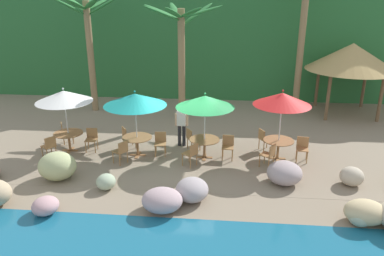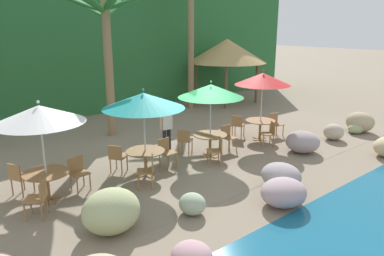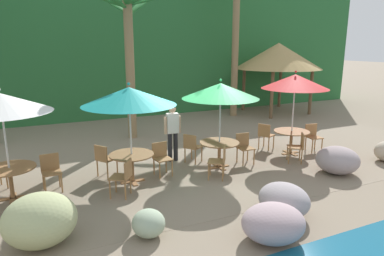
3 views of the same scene
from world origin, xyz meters
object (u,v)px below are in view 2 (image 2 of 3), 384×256
object	(u,v)px
dining_table_white	(47,177)
chair_white_inland	(19,177)
dining_table_green	(210,138)
chair_green_seaward	(228,136)
chair_white_left	(39,197)
chair_green_left	(217,149)
chair_teal_left	(148,169)
chair_red_inland	(238,124)
waiter_in_white	(166,125)
palm_tree_second	(107,37)
umbrella_teal	(143,101)
umbrella_white	(39,114)
umbrella_red	(263,79)
chair_red_seaward	(275,123)
palm_tree_third	(191,14)
umbrella_green	(211,91)
chair_teal_seaward	(166,150)
chair_teal_inland	(117,156)
chair_green_inland	(184,139)
chair_white_seaward	(78,171)
palapa_hut	(227,51)
chair_red_left	(270,132)
dining_table_red	(260,124)
dining_table_teal	(145,155)

from	to	relation	value
dining_table_white	chair_white_inland	xyz separation A→B (m)	(-0.45, 0.72, -0.10)
dining_table_green	chair_green_seaward	xyz separation A→B (m)	(0.85, 0.05, -0.10)
chair_white_left	chair_green_left	size ratio (longest dim) A/B	1.00
chair_teal_left	chair_red_inland	distance (m)	5.37
chair_green_left	waiter_in_white	size ratio (longest dim) A/B	0.51
chair_white_left	palm_tree_second	bearing A→B (deg)	48.03
umbrella_teal	chair_teal_left	world-z (taller)	umbrella_teal
umbrella_white	waiter_in_white	xyz separation A→B (m)	(4.23, 0.92, -1.19)
chair_teal_left	umbrella_red	xyz separation A→B (m)	(5.57, 0.95, 1.77)
umbrella_white	waiter_in_white	size ratio (longest dim) A/B	1.47
umbrella_red	chair_red_seaward	xyz separation A→B (m)	(0.85, -0.03, -1.77)
chair_white_left	palm_tree_third	xyz separation A→B (m)	(9.87, 6.79, 4.17)
umbrella_teal	chair_red_seaward	bearing A→B (deg)	1.51
umbrella_white	palm_tree_second	distance (m)	5.79
palm_tree_second	umbrella_green	bearing A→B (deg)	-72.20
chair_teal_seaward	dining_table_green	xyz separation A→B (m)	(1.66, -0.14, 0.10)
chair_teal_inland	chair_red_inland	distance (m)	5.28
chair_teal_left	chair_green_inland	size ratio (longest dim) A/B	1.00
umbrella_white	chair_white_seaward	xyz separation A→B (m)	(0.84, 0.15, -1.66)
palm_tree_third	palapa_hut	xyz separation A→B (m)	(2.39, -0.20, -1.87)
umbrella_green	chair_green_left	bearing A→B (deg)	-117.96
chair_white_seaward	chair_green_inland	xyz separation A→B (m)	(3.82, 0.37, 0.00)
chair_green_left	chair_green_seaward	bearing A→B (deg)	32.62
chair_red_seaward	chair_red_left	xyz separation A→B (m)	(-1.24, -0.73, 0.00)
umbrella_white	chair_white_left	world-z (taller)	umbrella_white
umbrella_teal	chair_red_inland	distance (m)	5.08
chair_red_left	umbrella_teal	bearing A→B (deg)	173.17
dining_table_red	umbrella_teal	bearing A→B (deg)	-177.92
chair_green_inland	chair_white_left	bearing A→B (deg)	-166.09
chair_green_seaward	chair_red_inland	bearing A→B (deg)	31.39
dining_table_white	chair_red_inland	xyz separation A→B (m)	(7.41, 0.73, -0.10)
chair_teal_inland	palm_tree_third	distance (m)	10.09
dining_table_teal	umbrella_red	bearing A→B (deg)	2.08
dining_table_red	chair_red_inland	distance (m)	0.86
chair_teal_left	dining_table_green	size ratio (longest dim) A/B	0.79
dining_table_red	chair_green_inland	bearing A→B (deg)	171.04
chair_teal_left	chair_red_left	distance (m)	5.18
dining_table_white	dining_table_green	bearing A→B (deg)	-1.61
chair_white_inland	chair_teal_inland	xyz separation A→B (m)	(2.60, -0.25, 0.00)
dining_table_green	umbrella_red	bearing A→B (deg)	3.38
umbrella_green	chair_teal_left	bearing A→B (deg)	-164.76
chair_red_left	waiter_in_white	bearing A→B (deg)	152.85
chair_green_left	dining_table_red	bearing A→B (deg)	16.53
umbrella_red	palapa_hut	bearing A→B (deg)	55.83
chair_green_seaward	chair_red_inland	distance (m)	1.60
dining_table_teal	chair_white_inland	bearing A→B (deg)	164.06
umbrella_teal	chair_red_seaward	distance (m)	6.25
chair_white_left	chair_red_seaward	xyz separation A→B (m)	(9.15, 0.72, 0.00)
dining_table_white	palm_tree_second	bearing A→B (deg)	46.21
dining_table_white	umbrella_teal	bearing A→B (deg)	-3.72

